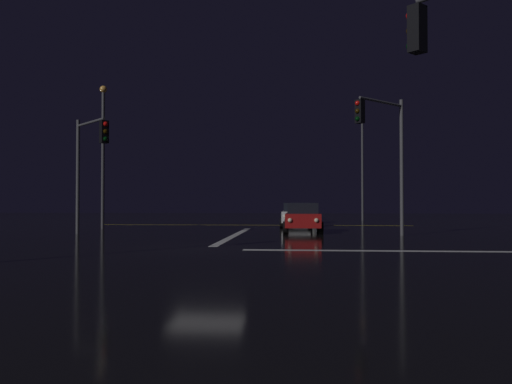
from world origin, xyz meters
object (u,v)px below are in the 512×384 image
sedan_blue (301,210)px  streetlamp_left_near (103,146)px  traffic_signal_nw (89,154)px  sedan_red (303,217)px  traffic_signal_se (504,61)px  streetlamp_right_far (362,159)px  sedan_black (299,211)px  traffic_signal_ne (385,141)px  sedan_white (296,215)px  sedan_gray (305,213)px

sedan_blue → streetlamp_left_near: streetlamp_left_near is taller
traffic_signal_nw → streetlamp_left_near: bearing=105.2°
sedan_red → traffic_signal_se: bearing=-77.9°
traffic_signal_nw → streetlamp_right_far: size_ratio=0.61×
sedan_red → sedan_black: 19.50m
sedan_blue → traffic_signal_ne: bearing=-82.8°
sedan_red → traffic_signal_nw: traffic_signal_nw is taller
streetlamp_left_near → sedan_red: bearing=-13.0°
traffic_signal_nw → sedan_black: bearing=65.9°
sedan_black → streetlamp_left_near: size_ratio=0.50×
sedan_red → sedan_white: size_ratio=1.00×
sedan_blue → streetlamp_left_near: (-12.13, -23.34, 4.24)m
sedan_black → streetlamp_left_near: bearing=-125.5°
streetlamp_left_near → streetlamp_right_far: (17.50, 16.00, 0.38)m
sedan_red → sedan_white: 6.45m
traffic_signal_ne → traffic_signal_se: traffic_signal_ne is taller
sedan_gray → traffic_signal_se: size_ratio=0.68×
sedan_white → sedan_black: (0.24, 13.05, 0.00)m
sedan_gray → traffic_signal_se: bearing=-83.5°
sedan_red → sedan_blue: bearing=89.9°
streetlamp_right_far → sedan_white: bearing=-115.2°
traffic_signal_ne → streetlamp_left_near: bearing=158.9°
sedan_white → streetlamp_right_far: size_ratio=0.46×
sedan_blue → traffic_signal_se: size_ratio=0.68×
traffic_signal_se → streetlamp_right_far: bearing=87.4°
streetlamp_right_far → traffic_signal_se: bearing=-92.6°
sedan_gray → sedan_black: same height
sedan_gray → sedan_blue: bearing=90.9°
sedan_blue → streetlamp_right_far: size_ratio=0.46×
sedan_red → traffic_signal_ne: 6.24m
sedan_gray → traffic_signal_ne: bearing=-77.9°
traffic_signal_ne → sedan_black: bearing=99.8°
traffic_signal_nw → sedan_white: bearing=44.5°
sedan_red → traffic_signal_ne: bearing=-41.4°
sedan_blue → sedan_gray: bearing=-89.1°
sedan_black → traffic_signal_nw: (-10.25, -22.88, 3.15)m
streetlamp_left_near → traffic_signal_nw: bearing=-74.8°
sedan_red → sedan_gray: size_ratio=1.00×
sedan_black → sedan_blue: same height
sedan_red → traffic_signal_nw: 11.38m
traffic_signal_se → sedan_gray: bearing=96.5°
traffic_signal_se → sedan_blue: bearing=94.8°
sedan_white → traffic_signal_nw: traffic_signal_nw is taller
traffic_signal_nw → traffic_signal_se: size_ratio=0.91×
streetlamp_left_near → sedan_blue: bearing=62.5°
sedan_blue → traffic_signal_se: 43.96m
sedan_red → traffic_signal_se: traffic_signal_se is taller
traffic_signal_ne → traffic_signal_se: (-0.05, -14.19, -0.11)m
traffic_signal_se → streetlamp_right_far: streetlamp_right_far is taller
sedan_white → sedan_blue: same height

